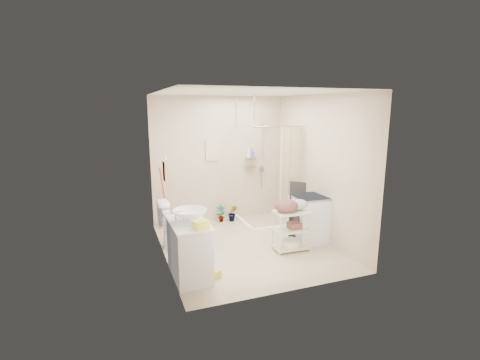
# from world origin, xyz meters

# --- Properties ---
(floor) EXTENTS (3.20, 3.20, 0.00)m
(floor) POSITION_xyz_m (0.00, 0.00, 0.00)
(floor) COLOR beige
(floor) RESTS_ON ground
(ceiling) EXTENTS (2.80, 3.20, 0.04)m
(ceiling) POSITION_xyz_m (0.00, 0.00, 2.60)
(ceiling) COLOR silver
(ceiling) RESTS_ON ground
(wall_back) EXTENTS (2.80, 0.04, 2.60)m
(wall_back) POSITION_xyz_m (0.00, 1.60, 1.30)
(wall_back) COLOR beige
(wall_back) RESTS_ON ground
(wall_front) EXTENTS (2.80, 0.04, 2.60)m
(wall_front) POSITION_xyz_m (0.00, -1.60, 1.30)
(wall_front) COLOR beige
(wall_front) RESTS_ON ground
(wall_left) EXTENTS (0.04, 3.20, 2.60)m
(wall_left) POSITION_xyz_m (-1.40, 0.00, 1.30)
(wall_left) COLOR beige
(wall_left) RESTS_ON ground
(wall_right) EXTENTS (0.04, 3.20, 2.60)m
(wall_right) POSITION_xyz_m (1.40, 0.00, 1.30)
(wall_right) COLOR beige
(wall_right) RESTS_ON ground
(vanity) EXTENTS (0.53, 0.92, 0.80)m
(vanity) POSITION_xyz_m (-1.16, -0.72, 0.40)
(vanity) COLOR silver
(vanity) RESTS_ON ground
(sink) EXTENTS (0.56, 0.56, 0.17)m
(sink) POSITION_xyz_m (-1.12, -0.66, 0.89)
(sink) COLOR white
(sink) RESTS_ON vanity
(counter_basket) EXTENTS (0.23, 0.20, 0.11)m
(counter_basket) POSITION_xyz_m (-1.06, -1.03, 0.86)
(counter_basket) COLOR #F5EE42
(counter_basket) RESTS_ON vanity
(floor_basket) EXTENTS (0.35, 0.31, 0.16)m
(floor_basket) POSITION_xyz_m (-0.88, -0.92, 0.08)
(floor_basket) COLOR gold
(floor_basket) RESTS_ON ground
(toilet) EXTENTS (0.83, 0.51, 0.82)m
(toilet) POSITION_xyz_m (-1.04, 0.43, 0.41)
(toilet) COLOR white
(toilet) RESTS_ON ground
(mop) EXTENTS (0.13, 0.13, 1.24)m
(mop) POSITION_xyz_m (-1.23, 1.44, 0.62)
(mop) COLOR red
(mop) RESTS_ON ground
(potted_plant_a) EXTENTS (0.20, 0.14, 0.37)m
(potted_plant_a) POSITION_xyz_m (-0.03, 1.42, 0.18)
(potted_plant_a) COLOR #9A4B27
(potted_plant_a) RESTS_ON ground
(potted_plant_b) EXTENTS (0.23, 0.20, 0.35)m
(potted_plant_b) POSITION_xyz_m (0.22, 1.38, 0.18)
(potted_plant_b) COLOR brown
(potted_plant_b) RESTS_ON ground
(hanging_towel) EXTENTS (0.28, 0.03, 0.42)m
(hanging_towel) POSITION_xyz_m (-0.15, 1.58, 1.50)
(hanging_towel) COLOR beige
(hanging_towel) RESTS_ON wall_back
(towel_ring) EXTENTS (0.04, 0.22, 0.34)m
(towel_ring) POSITION_xyz_m (-1.38, -0.20, 1.47)
(towel_ring) COLOR beige
(towel_ring) RESTS_ON wall_left
(tp_holder) EXTENTS (0.08, 0.12, 0.14)m
(tp_holder) POSITION_xyz_m (-1.36, 0.05, 0.72)
(tp_holder) COLOR white
(tp_holder) RESTS_ON wall_left
(shower) EXTENTS (1.10, 1.10, 2.10)m
(shower) POSITION_xyz_m (0.85, 1.05, 1.05)
(shower) COLOR white
(shower) RESTS_ON ground
(shampoo_bottle_a) EXTENTS (0.10, 0.10, 0.25)m
(shampoo_bottle_a) POSITION_xyz_m (0.64, 1.53, 1.44)
(shampoo_bottle_a) COLOR silver
(shampoo_bottle_a) RESTS_ON shower
(shampoo_bottle_b) EXTENTS (0.11, 0.11, 0.19)m
(shampoo_bottle_b) POSITION_xyz_m (0.70, 1.52, 1.42)
(shampoo_bottle_b) COLOR #485EA3
(shampoo_bottle_b) RESTS_ON shower
(washing_machine) EXTENTS (0.58, 0.60, 0.83)m
(washing_machine) POSITION_xyz_m (1.14, -0.14, 0.41)
(washing_machine) COLOR silver
(washing_machine) RESTS_ON ground
(laundry_rack) EXTENTS (0.60, 0.37, 0.82)m
(laundry_rack) POSITION_xyz_m (0.65, -0.40, 0.41)
(laundry_rack) COLOR beige
(laundry_rack) RESTS_ON ground
(ironing_board) EXTENTS (0.32, 0.13, 1.10)m
(ironing_board) POSITION_xyz_m (0.95, -0.04, 0.55)
(ironing_board) COLOR black
(ironing_board) RESTS_ON ground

